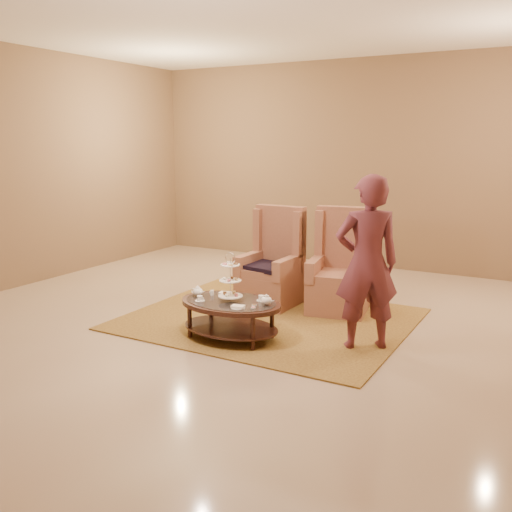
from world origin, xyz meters
The scene contains 9 objects.
ground centered at (0.00, 0.00, 0.00)m, with size 8.00×8.00×0.00m, color #C2AB90.
ceiling centered at (0.00, 0.00, 0.00)m, with size 8.00×8.00×0.02m, color white.
wall_back centered at (0.00, 4.00, 1.75)m, with size 8.00×0.04×3.50m, color #7E6145.
wall_left centered at (-4.00, 0.00, 1.75)m, with size 0.04×8.00×3.50m, color #7E6145.
rug centered at (0.03, 0.47, 0.01)m, with size 3.31×2.76×0.02m.
tea_table centered at (-0.02, -0.34, 0.36)m, with size 1.18×0.82×0.98m.
armchair_left centered at (-0.25, 1.11, 0.44)m, with size 0.72×0.75×1.30m.
armchair_right centered at (0.64, 1.26, 0.44)m, with size 0.83×0.85×1.32m.
person centered at (1.35, 0.11, 0.92)m, with size 0.80×0.73×1.83m.
Camera 1 is at (3.12, -5.45, 2.16)m, focal length 40.00 mm.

